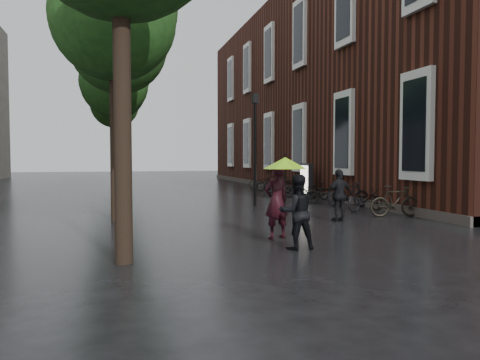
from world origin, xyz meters
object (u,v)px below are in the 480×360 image
object	(u,v)px
person_black	(297,212)
ad_lightbox	(306,180)
parked_bicycles	(307,189)
pedestrian_walking	(339,195)
person_burgundy	(276,201)
lamp_post	(255,138)

from	to	relation	value
person_black	ad_lightbox	size ratio (longest dim) A/B	0.96
person_black	parked_bicycles	distance (m)	12.31
pedestrian_walking	ad_lightbox	world-z (taller)	ad_lightbox
parked_bicycles	pedestrian_walking	bearing A→B (deg)	-106.22
person_burgundy	pedestrian_walking	bearing A→B (deg)	-155.09
pedestrian_walking	parked_bicycles	world-z (taller)	pedestrian_walking
person_burgundy	ad_lightbox	xyz separation A→B (m)	(5.29, 10.49, -0.07)
person_burgundy	lamp_post	bearing A→B (deg)	-117.58
person_burgundy	parked_bicycles	size ratio (longest dim) A/B	0.12
pedestrian_walking	lamp_post	xyz separation A→B (m)	(-1.14, 5.07, 1.93)
person_black	lamp_post	xyz separation A→B (m)	(1.77, 8.80, 1.93)
ad_lightbox	lamp_post	xyz separation A→B (m)	(-3.55, -3.06, 1.89)
person_black	pedestrian_walking	world-z (taller)	pedestrian_walking
lamp_post	pedestrian_walking	bearing A→B (deg)	-77.28
person_burgundy	person_black	distance (m)	1.38
person_black	person_burgundy	bearing A→B (deg)	-89.07
person_black	lamp_post	size ratio (longest dim) A/B	0.35
person_burgundy	ad_lightbox	distance (m)	11.75
parked_bicycles	person_burgundy	bearing A→B (deg)	-117.21
pedestrian_walking	lamp_post	size ratio (longest dim) A/B	0.35
person_burgundy	parked_bicycles	distance (m)	11.06
person_black	pedestrian_walking	distance (m)	4.74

